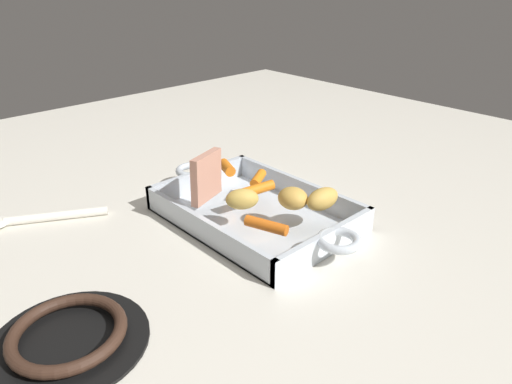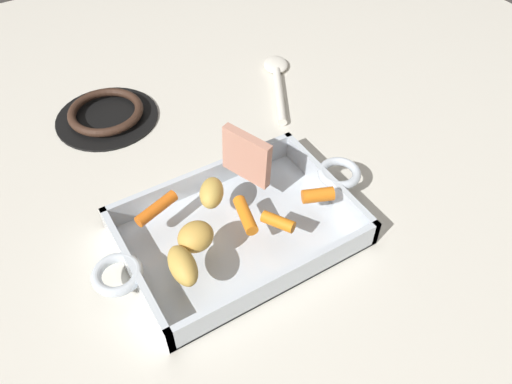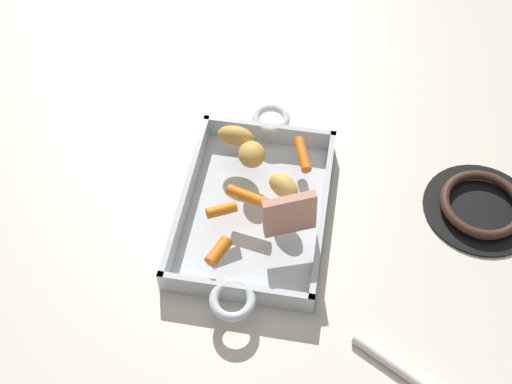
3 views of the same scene
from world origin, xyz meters
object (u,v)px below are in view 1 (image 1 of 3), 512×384
object	(u,v)px
stove_burner_rear	(68,336)
serving_spoon	(23,220)
baby_carrot_southeast	(227,167)
baby_carrot_short	(257,189)
roasting_dish	(255,212)
potato_whole	(323,199)
baby_carrot_northwest	(266,225)
baby_carrot_northeast	(258,178)
roast_slice_thick	(206,177)
potato_golden_small	(242,199)
potato_golden_large	(293,198)

from	to	relation	value
stove_burner_rear	serving_spoon	distance (m)	0.34
baby_carrot_southeast	baby_carrot_short	size ratio (longest dim) A/B	0.71
roasting_dish	potato_whole	xyz separation A→B (m)	(0.11, 0.05, 0.05)
baby_carrot_northwest	baby_carrot_northeast	size ratio (longest dim) A/B	1.43
roasting_dish	serving_spoon	distance (m)	0.40
baby_carrot_northwest	baby_carrot_northeast	distance (m)	0.17
baby_carrot_northwest	roast_slice_thick	bearing A→B (deg)	178.95
baby_carrot_short	stove_burner_rear	xyz separation A→B (m)	(0.08, -0.38, -0.04)
baby_carrot_short	serving_spoon	size ratio (longest dim) A/B	0.30
baby_carrot_southeast	potato_golden_small	world-z (taller)	potato_golden_small
roast_slice_thick	baby_carrot_northwest	size ratio (longest dim) A/B	1.19
baby_carrot_short	potato_golden_small	xyz separation A→B (m)	(0.02, -0.06, 0.01)
baby_carrot_southeast	potato_whole	world-z (taller)	potato_whole
potato_golden_small	potato_whole	bearing A→B (deg)	46.08
baby_carrot_short	potato_golden_large	distance (m)	0.08
baby_carrot_northeast	potato_golden_small	xyz separation A→B (m)	(0.06, -0.09, 0.01)
baby_carrot_southeast	potato_whole	bearing A→B (deg)	4.13
potato_golden_small	potato_whole	world-z (taller)	potato_whole
baby_carrot_northeast	potato_golden_large	xyz separation A→B (m)	(0.11, -0.03, 0.01)
baby_carrot_northeast	roast_slice_thick	bearing A→B (deg)	-96.94
stove_burner_rear	potato_whole	bearing A→B (deg)	84.89
baby_carrot_southeast	stove_burner_rear	xyz separation A→B (m)	(0.19, -0.40, -0.04)
potato_whole	stove_burner_rear	world-z (taller)	potato_whole
baby_carrot_northeast	stove_burner_rear	distance (m)	0.43
potato_golden_small	roasting_dish	bearing A→B (deg)	111.42
baby_carrot_short	potato_golden_small	distance (m)	0.06
baby_carrot_northwest	potato_golden_large	xyz separation A→B (m)	(-0.02, 0.08, 0.01)
roasting_dish	baby_carrot_northeast	world-z (taller)	baby_carrot_northeast
serving_spoon	roasting_dish	bearing A→B (deg)	167.93
baby_carrot_southeast	baby_carrot_northeast	size ratio (longest dim) A/B	0.96
roast_slice_thick	baby_carrot_northeast	bearing A→B (deg)	83.06
baby_carrot_southeast	stove_burner_rear	size ratio (longest dim) A/B	0.24
roast_slice_thick	serving_spoon	bearing A→B (deg)	-131.48
roast_slice_thick	baby_carrot_short	xyz separation A→B (m)	(0.05, 0.07, -0.03)
baby_carrot_southeast	baby_carrot_short	xyz separation A→B (m)	(0.11, -0.02, -0.00)
baby_carrot_northwest	potato_golden_large	bearing A→B (deg)	105.02
baby_carrot_short	baby_carrot_southeast	bearing A→B (deg)	168.17
potato_whole	serving_spoon	bearing A→B (deg)	-136.54
baby_carrot_short	potato_whole	world-z (taller)	potato_whole
potato_golden_small	baby_carrot_short	bearing A→B (deg)	113.13
roast_slice_thick	potato_golden_small	world-z (taller)	roast_slice_thick
stove_burner_rear	serving_spoon	bearing A→B (deg)	169.26
baby_carrot_short	potato_whole	xyz separation A→B (m)	(0.11, 0.04, 0.01)
potato_golden_large	stove_burner_rear	distance (m)	0.39
baby_carrot_northeast	potato_whole	world-z (taller)	potato_whole
potato_golden_large	serving_spoon	world-z (taller)	potato_golden_large
baby_carrot_southeast	baby_carrot_northeast	distance (m)	0.08
baby_carrot_northwest	roasting_dish	bearing A→B (deg)	145.35
roast_slice_thick	baby_carrot_northwest	bearing A→B (deg)	-1.05
roast_slice_thick	stove_burner_rear	distance (m)	0.34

